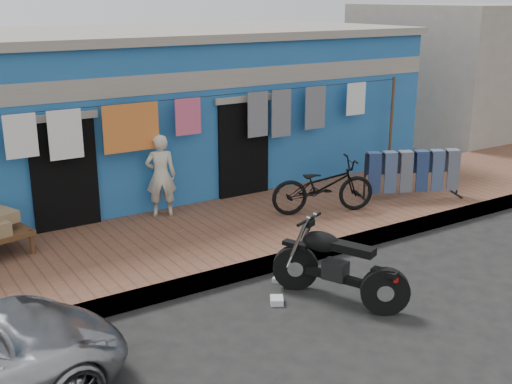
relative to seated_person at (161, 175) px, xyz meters
name	(u,v)px	position (x,y,z in m)	size (l,w,h in m)	color
ground	(337,311)	(0.59, -4.20, -0.99)	(80.00, 80.00, 0.00)	black
sidewalk	(224,235)	(0.59, -1.20, -0.86)	(28.00, 3.00, 0.25)	brown
curb	(272,264)	(0.59, -2.65, -0.86)	(28.00, 0.10, 0.25)	gray
building	(130,110)	(0.59, 2.79, 0.70)	(12.20, 5.20, 3.36)	#1F5695
neighbor_right	(473,70)	(11.59, 2.80, 0.91)	(6.00, 5.00, 3.80)	#9E9384
clothesline	(163,128)	(0.11, 0.05, 0.83)	(10.06, 0.06, 2.10)	brown
seated_person	(161,175)	(0.00, 0.00, 0.00)	(0.53, 0.35, 1.48)	beige
bicycle	(323,180)	(2.52, -1.43, -0.13)	(0.67, 1.89, 1.22)	black
motorcycle	(339,263)	(0.80, -3.95, -0.43)	(1.23, 1.82, 1.11)	black
jeans_rack	(412,174)	(4.54, -1.66, -0.26)	(1.99, 1.19, 0.96)	black
litter_a	(278,279)	(0.45, -3.00, -0.95)	(0.15, 0.12, 0.07)	silver
litter_b	(306,273)	(0.91, -3.07, -0.94)	(0.18, 0.13, 0.09)	silver
litter_c	(277,300)	(0.04, -3.57, -0.94)	(0.22, 0.17, 0.09)	silver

